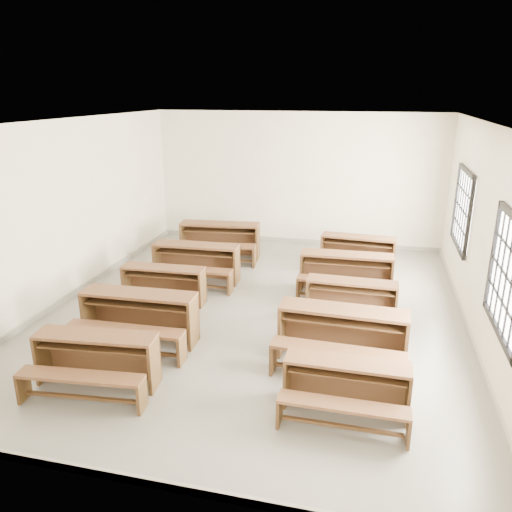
% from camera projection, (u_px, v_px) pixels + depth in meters
% --- Properties ---
extents(room, '(8.50, 8.50, 3.20)m').
position_uv_depth(room, '(261.00, 189.00, 8.04)').
color(room, slate).
rests_on(room, ground).
extents(desk_set_0, '(1.64, 0.96, 0.71)m').
position_uv_depth(desk_set_0, '(95.00, 357.00, 6.39)').
color(desk_set_0, brown).
rests_on(desk_set_0, ground).
extents(desk_set_1, '(1.78, 0.97, 0.79)m').
position_uv_depth(desk_set_1, '(138.00, 314.00, 7.51)').
color(desk_set_1, brown).
rests_on(desk_set_1, ground).
extents(desk_set_2, '(1.52, 0.83, 0.67)m').
position_uv_depth(desk_set_2, '(163.00, 283.00, 8.92)').
color(desk_set_2, brown).
rests_on(desk_set_2, ground).
extents(desk_set_3, '(1.74, 0.94, 0.77)m').
position_uv_depth(desk_set_3, '(195.00, 260.00, 9.91)').
color(desk_set_3, brown).
rests_on(desk_set_3, ground).
extents(desk_set_4, '(1.88, 1.11, 0.81)m').
position_uv_depth(desk_set_4, '(220.00, 238.00, 11.35)').
color(desk_set_4, brown).
rests_on(desk_set_4, ground).
extents(desk_set_5, '(1.47, 0.77, 0.66)m').
position_uv_depth(desk_set_5, '(346.00, 384.00, 5.85)').
color(desk_set_5, brown).
rests_on(desk_set_5, ground).
extents(desk_set_6, '(1.80, 0.98, 0.80)m').
position_uv_depth(desk_set_6, '(342.00, 332.00, 6.93)').
color(desk_set_6, brown).
rests_on(desk_set_6, ground).
extents(desk_set_7, '(1.50, 0.79, 0.67)m').
position_uv_depth(desk_set_7, '(351.00, 297.00, 8.28)').
color(desk_set_7, brown).
rests_on(desk_set_7, ground).
extents(desk_set_8, '(1.73, 0.93, 0.77)m').
position_uv_depth(desk_set_8, '(346.00, 271.00, 9.33)').
color(desk_set_8, brown).
rests_on(desk_set_8, ground).
extents(desk_set_9, '(1.62, 0.93, 0.70)m').
position_uv_depth(desk_set_9, '(358.00, 250.00, 10.68)').
color(desk_set_9, brown).
rests_on(desk_set_9, ground).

